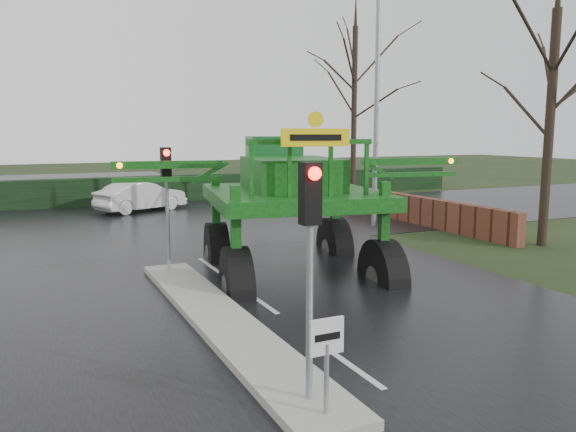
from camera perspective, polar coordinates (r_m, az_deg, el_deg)
name	(u,v)px	position (r m, az deg, el deg)	size (l,w,h in m)	color
ground	(350,367)	(9.87, 6.33, -14.96)	(140.00, 140.00, 0.00)	black
road_main	(191,253)	(18.75, -9.85, -3.70)	(14.00, 80.00, 0.02)	black
road_cross	(153,226)	(24.49, -13.58, -0.96)	(80.00, 12.00, 0.02)	black
median_island	(220,320)	(11.89, -6.88, -10.40)	(1.20, 10.00, 0.16)	gray
hedge_row	(122,191)	(32.21, -16.52, 2.48)	(44.00, 0.90, 1.50)	black
brick_wall	(363,199)	(28.39, 7.60, 1.69)	(0.40, 20.00, 1.20)	#592D1E
keep_left_sign	(327,350)	(7.66, 3.95, -13.46)	(0.50, 0.07, 1.35)	gray
traffic_signal_near	(310,231)	(7.66, 2.27, -1.51)	(0.26, 0.33, 3.52)	gray
traffic_signal_mid	(167,182)	(15.64, -12.24, 3.41)	(0.26, 0.33, 3.52)	gray
traffic_signal_far	(258,158)	(29.95, -3.03, 5.92)	(0.26, 0.33, 3.52)	gray
street_light_right	(371,81)	(23.68, 8.40, 13.40)	(3.85, 0.30, 10.00)	gray
tree_right_near	(552,94)	(21.32, 25.21, 11.12)	(5.60, 5.60, 9.64)	black
tree_right_far	(354,88)	(33.86, 6.76, 12.78)	(7.00, 7.00, 12.05)	black
crop_sprayer	(234,185)	(14.05, -5.56, 3.13)	(9.77, 6.91, 5.54)	black
white_sedan	(142,211)	(29.10, -14.64, 0.46)	(1.58, 4.54, 1.50)	silver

